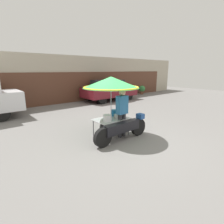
{
  "coord_description": "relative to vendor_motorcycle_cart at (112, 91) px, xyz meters",
  "views": [
    {
      "loc": [
        -3.81,
        -3.81,
        2.27
      ],
      "look_at": [
        -0.11,
        0.62,
        0.87
      ],
      "focal_mm": 28.0,
      "sensor_mm": 36.0,
      "label": 1
    }
  ],
  "objects": [
    {
      "name": "shopfront_building",
      "position": [
        0.1,
        7.99,
        0.02
      ],
      "size": [
        28.0,
        2.06,
        3.26
      ],
      "color": "#B2A893",
      "rests_on": "ground"
    },
    {
      "name": "ground_plane",
      "position": [
        0.1,
        -0.61,
        -1.6
      ],
      "size": [
        36.0,
        36.0,
        0.0
      ],
      "primitive_type": "plane",
      "color": "slate"
    },
    {
      "name": "vendor_motorcycle_cart",
      "position": [
        0.0,
        0.0,
        0.0
      ],
      "size": [
        2.17,
        1.87,
        2.06
      ],
      "color": "black",
      "rests_on": "ground"
    },
    {
      "name": "potted_plant",
      "position": [
        9.14,
        6.5,
        -1.11
      ],
      "size": [
        0.59,
        0.59,
        0.83
      ],
      "color": "brown",
      "rests_on": "ground"
    },
    {
      "name": "parked_car",
      "position": [
        4.58,
        5.81,
        -0.79
      ],
      "size": [
        4.17,
        1.82,
        1.56
      ],
      "color": "black",
      "rests_on": "ground"
    },
    {
      "name": "vendor_person",
      "position": [
        0.23,
        -0.23,
        -0.67
      ],
      "size": [
        0.38,
        0.22,
        1.66
      ],
      "color": "#2D2D33",
      "rests_on": "ground"
    }
  ]
}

